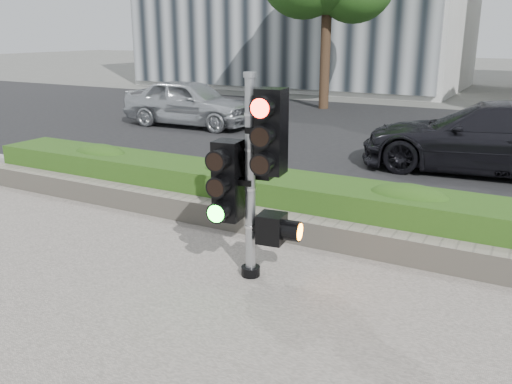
% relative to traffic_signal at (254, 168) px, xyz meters
% --- Properties ---
extents(ground, '(120.00, 120.00, 0.00)m').
position_rel_traffic_signal_xyz_m(ground, '(-0.19, -0.66, -1.32)').
color(ground, '#51514C').
rests_on(ground, ground).
extents(road, '(60.00, 13.00, 0.02)m').
position_rel_traffic_signal_xyz_m(road, '(-0.19, 9.34, -1.31)').
color(road, black).
rests_on(road, ground).
extents(curb, '(60.00, 0.25, 0.12)m').
position_rel_traffic_signal_xyz_m(curb, '(-0.19, 2.49, -1.26)').
color(curb, gray).
rests_on(curb, ground).
extents(stone_wall, '(12.00, 0.32, 0.34)m').
position_rel_traffic_signal_xyz_m(stone_wall, '(-0.19, 1.24, -1.12)').
color(stone_wall, gray).
rests_on(stone_wall, sidewalk).
extents(hedge, '(12.00, 1.00, 0.68)m').
position_rel_traffic_signal_xyz_m(hedge, '(-0.19, 1.89, -0.95)').
color(hedge, '#457423').
rests_on(hedge, sidewalk).
extents(traffic_signal, '(0.83, 0.64, 2.34)m').
position_rel_traffic_signal_xyz_m(traffic_signal, '(0.00, 0.00, 0.00)').
color(traffic_signal, black).
rests_on(traffic_signal, sidewalk).
extents(car_silver, '(4.17, 1.78, 1.40)m').
position_rel_traffic_signal_xyz_m(car_silver, '(-6.79, 8.28, -0.60)').
color(car_silver, '#B9BCC1').
rests_on(car_silver, road).
extents(car_dark, '(5.10, 2.40, 1.44)m').
position_rel_traffic_signal_xyz_m(car_dark, '(1.77, 6.53, -0.58)').
color(car_dark, black).
rests_on(car_dark, road).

